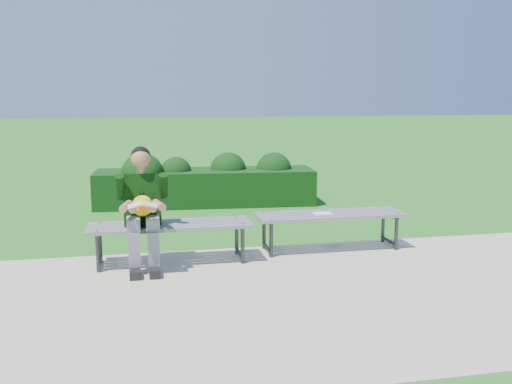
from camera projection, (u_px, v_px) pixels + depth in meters
The scene contains 7 objects.
ground at pixel (241, 249), 7.03m from camera, with size 80.00×80.00×0.00m.
walkway at pixel (274, 297), 5.34m from camera, with size 30.00×3.50×0.02m.
hedge at pixel (204, 182), 9.83m from camera, with size 3.78×1.21×0.92m.
bench_left at pixel (171, 228), 6.34m from camera, with size 1.80×0.50×0.46m.
bench_right at pixel (330, 218), 6.90m from camera, with size 1.80×0.50×0.46m.
seated_boy at pixel (142, 205), 6.14m from camera, with size 0.56×0.76×1.31m.
paper_sheet at pixel (322, 213), 6.87m from camera, with size 0.22×0.17×0.01m.
Camera 1 is at (-1.21, -6.71, 1.90)m, focal length 40.00 mm.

